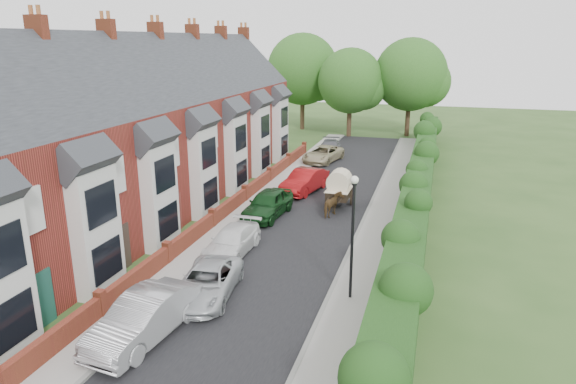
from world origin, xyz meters
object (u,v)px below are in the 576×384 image
object	(u,v)px
car_beige	(323,154)
horse_cart	(339,186)
car_green	(268,204)
car_red	(305,181)
car_silver_b	(207,282)
car_silver_a	(144,318)
horse	(333,205)
car_grey	(330,148)
car_white	(232,241)
lamppost	(353,223)

from	to	relation	value
car_beige	horse_cart	distance (m)	12.39
car_green	car_red	world-z (taller)	car_green
car_silver_b	car_red	xyz separation A→B (m)	(-0.00, 15.59, 0.14)
car_silver_a	horse	size ratio (longest dim) A/B	2.95
car_beige	horse	bearing A→B (deg)	-63.30
horse	horse_cart	xyz separation A→B (m)	(0.00, 1.79, 0.67)
car_silver_b	car_grey	world-z (taller)	car_grey
car_white	horse	size ratio (longest dim) A/B	2.65
car_silver_b	car_beige	world-z (taller)	car_beige
car_silver_b	car_red	world-z (taller)	car_red
car_red	horse	distance (m)	5.27
car_red	horse	bearing A→B (deg)	-44.42
car_silver_b	car_green	xyz separation A→B (m)	(-0.79, 10.06, 0.15)
lamppost	horse	world-z (taller)	lamppost
lamppost	car_silver_a	size ratio (longest dim) A/B	1.06
car_white	car_beige	world-z (taller)	car_beige
car_white	horse	distance (m)	7.69
car_silver_a	horse_cart	size ratio (longest dim) A/B	1.47
lamppost	car_red	bearing A→B (deg)	111.57
car_white	car_green	world-z (taller)	car_green
car_silver_a	car_grey	world-z (taller)	car_silver_a
car_silver_a	car_white	bearing A→B (deg)	96.07
car_white	horse	world-z (taller)	horse
car_white	car_grey	distance (m)	23.26
car_silver_a	car_green	xyz separation A→B (m)	(0.00, 13.45, -0.01)
car_silver_a	car_red	bearing A→B (deg)	94.23
car_white	car_grey	world-z (taller)	car_grey
car_silver_a	car_grey	bearing A→B (deg)	96.60
car_white	car_green	xyz separation A→B (m)	(-0.07, 5.66, 0.16)
car_beige	car_grey	world-z (taller)	car_beige
car_silver_a	horse_cart	world-z (taller)	horse_cart
lamppost	car_silver_b	bearing A→B (deg)	-166.05
car_beige	car_silver_a	bearing A→B (deg)	-78.43
car_green	horse_cart	world-z (taller)	horse_cart
horse	horse_cart	distance (m)	1.91
car_silver_a	car_green	distance (m)	13.45
car_red	horse_cart	size ratio (longest dim) A/B	1.43
car_silver_b	car_green	size ratio (longest dim) A/B	0.99
car_red	horse	xyz separation A→B (m)	(2.89, -4.40, -0.08)
lamppost	car_white	world-z (taller)	lamppost
car_beige	horse_cart	size ratio (longest dim) A/B	1.46
car_silver_a	car_green	size ratio (longest dim) A/B	1.05
car_beige	horse_cart	bearing A→B (deg)	-61.14
car_silver_b	car_beige	xyz separation A→B (m)	(-0.79, 24.79, 0.03)
lamppost	car_silver_b	xyz separation A→B (m)	(-5.61, -1.39, -2.66)
car_grey	car_beige	bearing A→B (deg)	-98.93
car_white	car_silver_b	bearing A→B (deg)	-79.72
lamppost	car_white	size ratio (longest dim) A/B	1.18
lamppost	horse_cart	xyz separation A→B (m)	(-2.72, 11.59, -1.93)
car_silver_a	car_red	xyz separation A→B (m)	(0.79, 18.98, -0.03)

